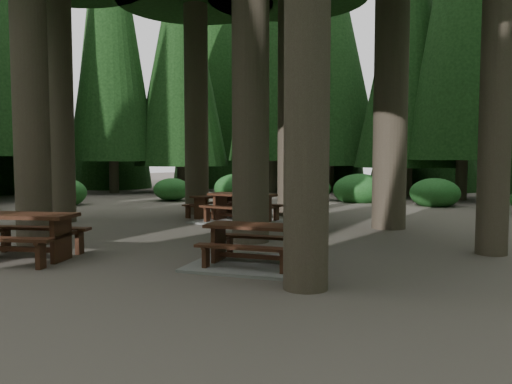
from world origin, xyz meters
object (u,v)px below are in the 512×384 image
Objects in this scene: picnic_table_a at (254,252)px; picnic_table_e at (21,229)px; picnic_table_b at (215,203)px; picnic_table_c at (242,212)px.

picnic_table_e is (-3.78, -2.27, 0.33)m from picnic_table_a.
picnic_table_e is (1.61, -7.09, 0.10)m from picnic_table_b.
picnic_table_a is 4.43m from picnic_table_e.
picnic_table_e reaches higher than picnic_table_b.
picnic_table_e is at bearing -168.93° from picnic_table_a.
picnic_table_b is 0.66× the size of picnic_table_e.
picnic_table_c reaches higher than picnic_table_a.
picnic_table_e reaches higher than picnic_table_a.
picnic_table_c is at bearing 61.87° from picnic_table_e.
picnic_table_a reaches higher than picnic_table_b.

